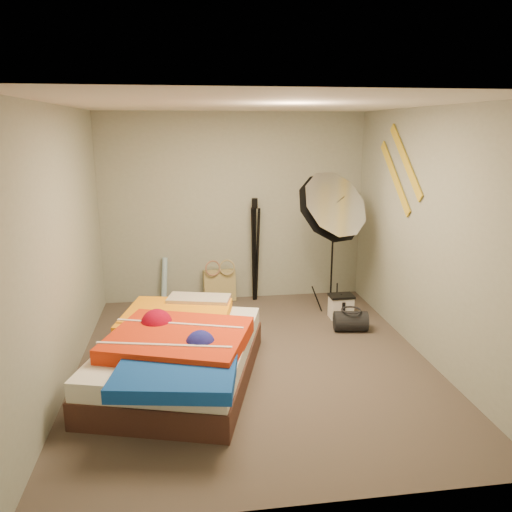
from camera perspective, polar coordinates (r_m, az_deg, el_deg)
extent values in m
plane|color=#4E433A|center=(5.16, -0.16, -12.00)|extent=(4.00, 4.00, 0.00)
plane|color=silver|center=(4.62, -0.19, 16.96)|extent=(4.00, 4.00, 0.00)
plane|color=#959A8B|center=(6.69, -2.55, 5.45)|extent=(3.50, 0.00, 3.50)
plane|color=#959A8B|center=(2.85, 5.43, -7.24)|extent=(3.50, 0.00, 3.50)
plane|color=#959A8B|center=(4.82, -21.24, 0.90)|extent=(0.00, 4.00, 4.00)
plane|color=#959A8B|center=(5.26, 19.06, 2.17)|extent=(0.00, 4.00, 4.00)
cube|color=tan|center=(6.81, -4.18, -3.37)|extent=(0.44, 0.22, 0.44)
cylinder|color=#5099C4|center=(6.78, -10.43, -2.81)|extent=(0.13, 0.19, 0.63)
cube|color=white|center=(6.30, 9.67, -5.79)|extent=(0.28, 0.20, 0.28)
cylinder|color=black|center=(5.94, 10.76, -7.33)|extent=(0.41, 0.29, 0.23)
cube|color=gold|center=(5.70, 16.73, 10.37)|extent=(0.02, 0.91, 0.78)
cube|color=gold|center=(5.94, 15.59, 8.66)|extent=(0.02, 0.91, 0.78)
cube|color=#45271F|center=(4.83, -8.73, -12.50)|extent=(1.76, 2.15, 0.24)
cube|color=white|center=(4.74, -8.83, -10.30)|extent=(1.72, 2.10, 0.17)
cube|color=orange|center=(5.10, -9.07, -7.00)|extent=(1.19, 1.08, 0.13)
cube|color=red|center=(4.55, -8.82, -9.47)|extent=(1.43, 1.31, 0.15)
cube|color=#1146AE|center=(4.05, -9.13, -13.14)|extent=(1.04, 0.89, 0.11)
cube|color=#C78A98|center=(5.39, -6.53, -5.30)|extent=(0.70, 0.44, 0.13)
cylinder|color=black|center=(6.34, 8.69, -0.05)|extent=(0.03, 0.03, 1.45)
cube|color=black|center=(6.21, 8.93, 6.02)|extent=(0.07, 0.07, 0.09)
cone|color=silver|center=(6.03, 8.44, 5.36)|extent=(0.97, 0.93, 1.06)
cylinder|color=black|center=(6.71, -0.15, 0.13)|extent=(0.05, 0.05, 1.27)
cube|color=black|center=(6.57, -0.16, 6.06)|extent=(0.08, 0.08, 0.13)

